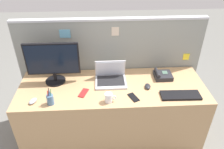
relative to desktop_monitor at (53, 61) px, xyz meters
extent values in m
plane|color=slate|center=(0.63, -0.14, -0.98)|extent=(10.00, 10.00, 0.00)
cube|color=tan|center=(0.63, -0.14, -0.62)|extent=(2.02, 0.70, 0.73)
cube|color=gray|center=(0.63, 0.25, -0.32)|extent=(2.16, 0.06, 1.33)
cube|color=#B7BAC1|center=(0.63, 0.25, 0.36)|extent=(2.16, 0.07, 0.02)
cube|color=yellow|center=(1.54, 0.22, -0.11)|extent=(0.07, 0.01, 0.08)
cube|color=#66ADD1|center=(0.13, 0.22, 0.22)|extent=(0.12, 0.01, 0.09)
cube|color=beige|center=(0.68, 0.22, 0.23)|extent=(0.08, 0.01, 0.10)
cylinder|color=black|center=(0.00, -0.01, -0.24)|extent=(0.22, 0.22, 0.02)
cylinder|color=black|center=(0.00, -0.01, -0.19)|extent=(0.04, 0.04, 0.10)
cube|color=black|center=(0.00, 0.00, 0.03)|extent=(0.57, 0.03, 0.36)
cube|color=black|center=(0.00, -0.01, 0.03)|extent=(0.54, 0.01, 0.33)
cube|color=#B2B5BC|center=(0.61, -0.07, -0.24)|extent=(0.34, 0.27, 0.02)
cube|color=black|center=(0.61, -0.06, -0.23)|extent=(0.30, 0.20, 0.00)
cube|color=#B2B5BC|center=(0.61, 0.05, -0.13)|extent=(0.34, 0.05, 0.20)
cube|color=silver|center=(0.61, 0.04, -0.13)|extent=(0.31, 0.04, 0.18)
cube|color=#232328|center=(1.21, 0.00, -0.23)|extent=(0.20, 0.18, 0.05)
cube|color=#4C6B5B|center=(1.24, 0.02, -0.20)|extent=(0.06, 0.06, 0.01)
cylinder|color=#232328|center=(1.14, 0.00, -0.19)|extent=(0.04, 0.16, 0.04)
cube|color=black|center=(1.31, -0.35, -0.24)|extent=(0.40, 0.16, 0.02)
ellipsoid|color=#9EA0A8|center=(-0.17, -0.36, -0.24)|extent=(0.09, 0.11, 0.03)
ellipsoid|color=#232328|center=(1.00, -0.18, -0.24)|extent=(0.07, 0.11, 0.03)
cylinder|color=#4C7093|center=(0.01, -0.39, -0.20)|extent=(0.07, 0.07, 0.10)
cylinder|color=black|center=(0.01, -0.39, -0.14)|extent=(0.02, 0.01, 0.14)
cylinder|color=blue|center=(0.02, -0.39, -0.15)|extent=(0.02, 0.02, 0.12)
cylinder|color=red|center=(0.00, -0.40, -0.15)|extent=(0.02, 0.01, 0.13)
cylinder|color=#238438|center=(0.03, -0.39, -0.14)|extent=(0.02, 0.01, 0.14)
cube|color=#B22323|center=(0.32, -0.24, -0.25)|extent=(0.11, 0.16, 0.01)
cube|color=black|center=(0.83, -0.34, -0.25)|extent=(0.11, 0.15, 0.01)
cylinder|color=white|center=(0.57, -0.39, -0.20)|extent=(0.07, 0.07, 0.10)
torus|color=white|center=(0.62, -0.39, -0.20)|extent=(0.05, 0.01, 0.05)
camera|label=1|loc=(0.51, -2.07, 1.17)|focal=35.56mm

